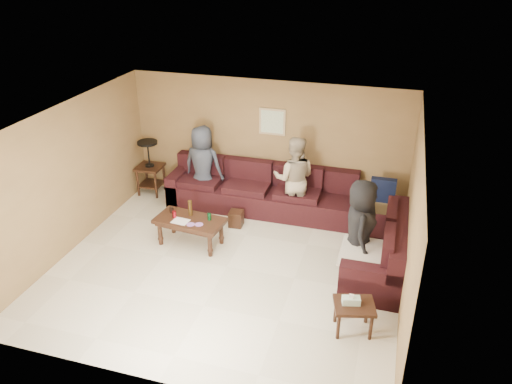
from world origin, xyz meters
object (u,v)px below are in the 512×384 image
Objects in this scene: end_table_left at (150,166)px; waste_bin at (236,219)px; sectional_sofa at (296,213)px; person_left at (203,166)px; person_middle at (294,179)px; coffee_table at (190,223)px; side_table_right at (354,307)px; person_right at (360,229)px.

waste_bin is at bearing -20.70° from end_table_left.
end_table_left is (-3.24, 0.61, 0.28)m from sectional_sofa.
person_left reaches higher than end_table_left.
person_middle is (0.95, 0.61, 0.67)m from waste_bin.
person_middle is at bearing 43.32° from coffee_table.
waste_bin is at bearing 137.06° from side_table_right.
side_table_right is at bearing -33.81° from end_table_left.
end_table_left is 5.49m from side_table_right.
waste_bin is 1.34m from person_left.
coffee_table is at bearing 154.44° from side_table_right.
person_middle is 1.01× the size of person_right.
person_left is at bearing 165.73° from sectional_sofa.
waste_bin is 2.56m from person_right.
side_table_right is 2.11× the size of waste_bin.
end_table_left reaches higher than side_table_right.
waste_bin is at bearing 55.20° from coffee_table.
end_table_left is 3.88× the size of waste_bin.
person_middle reaches higher than person_right.
sectional_sofa is 2.82× the size of person_middle.
sectional_sofa reaches higher than coffee_table.
coffee_table is (-1.65, -1.02, 0.10)m from sectional_sofa.
person_left is (-0.91, 0.72, 0.67)m from waste_bin.
person_right is at bearing 93.93° from side_table_right.
waste_bin is (0.57, 0.82, -0.27)m from coffee_table.
person_left is at bearing -4.48° from end_table_left.
person_middle reaches higher than side_table_right.
end_table_left is (-1.58, 1.63, 0.19)m from coffee_table.
waste_bin is at bearing 145.12° from person_left.
coffee_table is at bearing 80.65° from person_right.
person_middle is (1.86, -0.10, 0.01)m from person_left.
coffee_table reaches higher than waste_bin.
person_left is 3.59m from person_right.
person_right reaches higher than waste_bin.
waste_bin is (-1.09, -0.21, -0.18)m from sectional_sofa.
person_right is at bearing -20.48° from waste_bin.
end_table_left is at bearing 146.19° from side_table_right.
person_middle is at bearing -179.95° from person_left.
sectional_sofa is at bearing 100.78° from person_middle.
coffee_table is 1.62m from person_left.
coffee_table is 0.77× the size of person_right.
waste_bin is 0.18× the size of person_right.
side_table_right is 0.39× the size of person_right.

